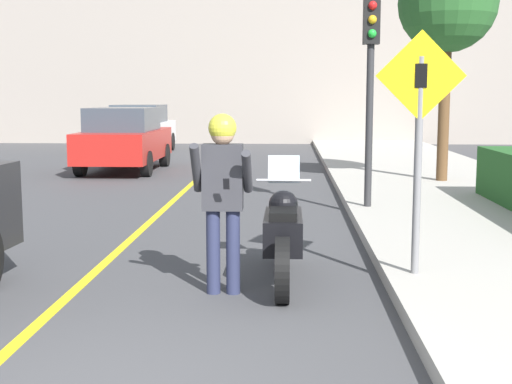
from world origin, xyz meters
TOP-DOWN VIEW (x-y plane):
  - road_center_line at (-0.60, 6.00)m, footprint 0.12×36.00m
  - building_backdrop at (0.00, 26.00)m, footprint 28.00×1.20m
  - motorcycle at (1.54, 3.23)m, footprint 0.62×2.25m
  - person_biker at (0.94, 2.72)m, footprint 0.59×0.49m
  - crossing_sign at (2.91, 3.03)m, footprint 0.91×0.08m
  - traffic_light at (2.91, 7.54)m, footprint 0.26×0.30m
  - street_tree at (4.93, 11.33)m, footprint 2.09×2.09m
  - parked_car_red at (-2.74, 14.37)m, footprint 1.88×4.20m
  - parked_car_white at (-3.56, 20.38)m, footprint 1.88×4.20m

SIDE VIEW (x-z plane):
  - road_center_line at x=-0.60m, z-range 0.00..0.01m
  - motorcycle at x=1.54m, z-range -0.14..1.16m
  - parked_car_red at x=-2.74m, z-range 0.02..1.70m
  - parked_car_white at x=-3.56m, z-range 0.02..1.70m
  - person_biker at x=0.94m, z-range 0.22..2.03m
  - crossing_sign at x=2.91m, z-range 0.41..2.89m
  - traffic_light at x=2.91m, z-range 0.84..4.25m
  - building_backdrop at x=0.00m, z-range 0.00..7.33m
  - street_tree at x=4.93m, z-range 1.48..6.31m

